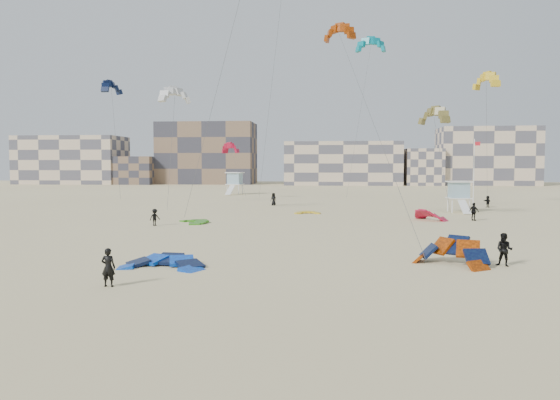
# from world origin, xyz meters

# --- Properties ---
(ground) EXTENTS (320.00, 320.00, 0.00)m
(ground) POSITION_xyz_m (0.00, 0.00, 0.00)
(ground) COLOR beige
(ground) RESTS_ON ground
(kite_ground_blue) EXTENTS (5.03, 5.25, 2.12)m
(kite_ground_blue) POSITION_xyz_m (-1.98, 3.24, 0.00)
(kite_ground_blue) COLOR blue
(kite_ground_blue) RESTS_ON ground
(kite_ground_orange) EXTENTS (6.00, 6.00, 4.27)m
(kite_ground_orange) POSITION_xyz_m (13.90, 5.48, 0.00)
(kite_ground_orange) COLOR #D24906
(kite_ground_orange) RESTS_ON ground
(kite_ground_green) EXTENTS (5.04, 4.95, 0.77)m
(kite_ground_green) POSITION_xyz_m (-6.09, 25.94, 0.00)
(kite_ground_green) COLOR #349B16
(kite_ground_green) RESTS_ON ground
(kite_ground_red_far) EXTENTS (5.20, 5.16, 3.37)m
(kite_ground_red_far) POSITION_xyz_m (17.16, 30.89, 0.00)
(kite_ground_red_far) COLOR #D12046
(kite_ground_red_far) RESTS_ON ground
(kite_ground_yellow) EXTENTS (3.01, 3.15, 0.72)m
(kite_ground_yellow) POSITION_xyz_m (4.41, 37.05, 0.00)
(kite_ground_yellow) COLOR yellow
(kite_ground_yellow) RESTS_ON ground
(kitesurfer_main) EXTENTS (0.66, 0.43, 1.80)m
(kitesurfer_main) POSITION_xyz_m (-2.98, -1.59, 0.90)
(kitesurfer_main) COLOR black
(kitesurfer_main) RESTS_ON ground
(kitesurfer_b) EXTENTS (1.13, 1.07, 1.85)m
(kitesurfer_b) POSITION_xyz_m (16.79, 5.40, 0.93)
(kitesurfer_b) COLOR black
(kitesurfer_b) RESTS_ON ground
(kitesurfer_c) EXTENTS (1.12, 1.14, 1.57)m
(kitesurfer_c) POSITION_xyz_m (-9.05, 23.15, 0.79)
(kitesurfer_c) COLOR black
(kitesurfer_c) RESTS_ON ground
(kitesurfer_d) EXTENTS (1.08, 1.07, 1.82)m
(kitesurfer_d) POSITION_xyz_m (21.47, 30.75, 0.91)
(kitesurfer_d) COLOR black
(kitesurfer_d) RESTS_ON ground
(kitesurfer_e) EXTENTS (1.00, 0.83, 1.74)m
(kitesurfer_e) POSITION_xyz_m (-0.88, 49.38, 0.87)
(kitesurfer_e) COLOR black
(kitesurfer_e) RESTS_ON ground
(kitesurfer_f) EXTENTS (0.86, 1.52, 1.56)m
(kitesurfer_f) POSITION_xyz_m (27.70, 48.64, 0.78)
(kitesurfer_f) COLOR black
(kitesurfer_f) RESTS_ON ground
(kite_fly_orange) EXTENTS (6.24, 34.36, 19.54)m
(kite_fly_orange) POSITION_xyz_m (7.87, 33.02, 19.37)
(kite_fly_orange) COLOR #D24906
(kite_fly_orange) RESTS_ON ground
(kite_fly_grey) EXTENTS (5.18, 9.97, 13.99)m
(kite_fly_grey) POSITION_xyz_m (-10.84, 36.16, 13.47)
(kite_fly_grey) COLOR silver
(kite_fly_grey) RESTS_ON ground
(kite_fly_olive) EXTENTS (4.85, 7.21, 10.85)m
(kite_fly_olive) POSITION_xyz_m (17.63, 32.22, 10.53)
(kite_fly_olive) COLOR olive
(kite_fly_olive) RESTS_ON ground
(kite_fly_yellow) EXTENTS (5.30, 8.57, 16.76)m
(kite_fly_yellow) POSITION_xyz_m (27.20, 48.87, 16.44)
(kite_fly_yellow) COLOR yellow
(kite_fly_yellow) RESTS_ON ground
(kite_fly_navy) EXTENTS (4.22, 4.13, 16.10)m
(kite_fly_navy) POSITION_xyz_m (-22.01, 44.89, 15.75)
(kite_fly_navy) COLOR #0D1F3B
(kite_fly_navy) RESTS_ON ground
(kite_fly_teal_b) EXTENTS (6.29, 13.48, 25.01)m
(kite_fly_teal_b) POSITION_xyz_m (13.16, 63.24, 24.45)
(kite_fly_teal_b) COLOR #029191
(kite_fly_teal_b) RESTS_ON ground
(kite_fly_red) EXTENTS (5.85, 8.78, 8.46)m
(kite_fly_red) POSITION_xyz_m (-9.27, 61.83, 8.19)
(kite_fly_red) COLOR #D12046
(kite_fly_red) RESTS_ON ground
(lifeguard_tower_near) EXTENTS (2.75, 5.12, 3.70)m
(lifeguard_tower_near) POSITION_xyz_m (22.19, 40.73, 1.84)
(lifeguard_tower_near) COLOR white
(lifeguard_tower_near) RESTS_ON ground
(lifeguard_tower_far) EXTENTS (3.41, 6.01, 4.23)m
(lifeguard_tower_far) POSITION_xyz_m (-11.33, 76.95, 2.09)
(lifeguard_tower_far) COLOR white
(lifeguard_tower_far) RESTS_ON ground
(flagpole) EXTENTS (0.69, 0.11, 8.54)m
(flagpole) POSITION_xyz_m (23.18, 37.92, 4.47)
(flagpole) COLOR white
(flagpole) RESTS_ON ground
(condo_west_a) EXTENTS (30.00, 15.00, 14.00)m
(condo_west_a) POSITION_xyz_m (-70.00, 130.00, 7.00)
(condo_west_a) COLOR beige
(condo_west_a) RESTS_ON ground
(condo_west_b) EXTENTS (28.00, 14.00, 18.00)m
(condo_west_b) POSITION_xyz_m (-30.00, 134.00, 9.00)
(condo_west_b) COLOR brown
(condo_west_b) RESTS_ON ground
(condo_mid) EXTENTS (32.00, 16.00, 12.00)m
(condo_mid) POSITION_xyz_m (10.00, 130.00, 6.00)
(condo_mid) COLOR beige
(condo_mid) RESTS_ON ground
(condo_east) EXTENTS (26.00, 14.00, 16.00)m
(condo_east) POSITION_xyz_m (50.00, 132.00, 8.00)
(condo_east) COLOR beige
(condo_east) RESTS_ON ground
(condo_fill_left) EXTENTS (12.00, 10.00, 8.00)m
(condo_fill_left) POSITION_xyz_m (-50.00, 128.00, 4.00)
(condo_fill_left) COLOR brown
(condo_fill_left) RESTS_ON ground
(condo_fill_right) EXTENTS (10.00, 10.00, 10.00)m
(condo_fill_right) POSITION_xyz_m (32.00, 128.00, 5.00)
(condo_fill_right) COLOR beige
(condo_fill_right) RESTS_ON ground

